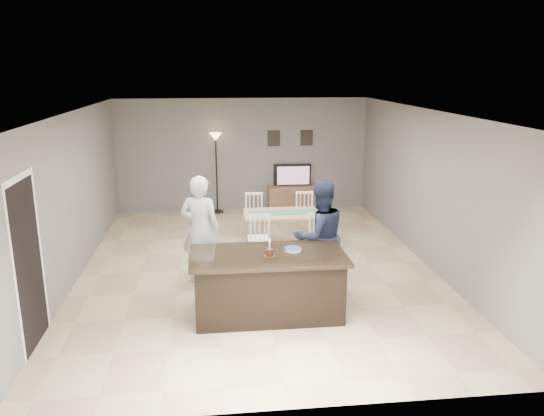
{
  "coord_description": "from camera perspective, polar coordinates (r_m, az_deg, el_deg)",
  "views": [
    {
      "loc": [
        -0.72,
        -8.66,
        3.38
      ],
      "look_at": [
        0.22,
        -0.3,
        1.15
      ],
      "focal_mm": 35.0,
      "sensor_mm": 36.0,
      "label": 1
    }
  ],
  "objects": [
    {
      "name": "tv_console",
      "position": [
        12.95,
        2.27,
        1.05
      ],
      "size": [
        1.2,
        0.4,
        0.6
      ],
      "primitive_type": "cube",
      "color": "brown",
      "rests_on": "floor"
    },
    {
      "name": "picture_frames",
      "position": [
        12.88,
        1.98,
        7.54
      ],
      "size": [
        1.1,
        0.02,
        0.38
      ],
      "color": "black",
      "rests_on": "room_shell"
    },
    {
      "name": "man",
      "position": [
        8.17,
        5.17,
        -3.09
      ],
      "size": [
        1.0,
        0.87,
        1.75
      ],
      "primitive_type": "imported",
      "rotation": [
        0.0,
        0.0,
        3.41
      ],
      "color": "#192038",
      "rests_on": "floor"
    },
    {
      "name": "tv_screen_glow",
      "position": [
        12.82,
        2.3,
        3.51
      ],
      "size": [
        0.78,
        0.0,
        0.78
      ],
      "primitive_type": "plane",
      "rotation": [
        1.57,
        0.0,
        3.14
      ],
      "color": "orange",
      "rests_on": "tv_console"
    },
    {
      "name": "floor_lamp",
      "position": [
        12.6,
        -6.05,
        6.1
      ],
      "size": [
        0.29,
        0.29,
        1.92
      ],
      "color": "black",
      "rests_on": "floor"
    },
    {
      "name": "woman",
      "position": [
        8.53,
        -7.71,
        -2.34
      ],
      "size": [
        0.74,
        0.59,
        1.77
      ],
      "primitive_type": "imported",
      "rotation": [
        0.0,
        0.0,
        2.85
      ],
      "color": "silver",
      "rests_on": "floor"
    },
    {
      "name": "room_shell",
      "position": [
        8.86,
        -1.67,
        3.72
      ],
      "size": [
        8.0,
        8.0,
        8.0
      ],
      "color": "slate",
      "rests_on": "floor"
    },
    {
      "name": "birthday_cake",
      "position": [
        7.23,
        -0.26,
        -4.81
      ],
      "size": [
        0.14,
        0.14,
        0.22
      ],
      "color": "gold",
      "rests_on": "kitchen_island"
    },
    {
      "name": "dining_table",
      "position": [
        10.13,
        1.29,
        -1.17
      ],
      "size": [
        1.54,
        1.74,
        0.93
      ],
      "rotation": [
        0.0,
        0.0,
        -0.02
      ],
      "color": "tan",
      "rests_on": "floor"
    },
    {
      "name": "plate_stack",
      "position": [
        7.47,
        2.26,
        -4.45
      ],
      "size": [
        0.25,
        0.25,
        0.04
      ],
      "color": "white",
      "rests_on": "kitchen_island"
    },
    {
      "name": "doorway",
      "position": [
        7.08,
        -24.86,
        -4.06
      ],
      "size": [
        0.0,
        2.1,
        2.65
      ],
      "color": "black",
      "rests_on": "floor"
    },
    {
      "name": "kitchen_island",
      "position": [
        7.5,
        -0.43,
        -8.17
      ],
      "size": [
        2.15,
        1.1,
        0.9
      ],
      "color": "black",
      "rests_on": "floor"
    },
    {
      "name": "television",
      "position": [
        12.9,
        2.25,
        3.55
      ],
      "size": [
        0.91,
        0.12,
        0.53
      ],
      "primitive_type": "imported",
      "rotation": [
        0.0,
        0.0,
        3.14
      ],
      "color": "black",
      "rests_on": "tv_console"
    },
    {
      "name": "floor",
      "position": [
        9.33,
        -1.59,
        -6.44
      ],
      "size": [
        8.0,
        8.0,
        0.0
      ],
      "primitive_type": "plane",
      "color": "tan",
      "rests_on": "ground"
    }
  ]
}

